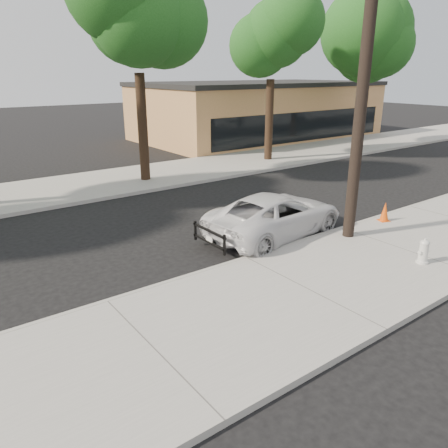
{
  "coord_description": "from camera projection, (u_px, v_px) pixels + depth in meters",
  "views": [
    {
      "loc": [
        -7.03,
        -10.56,
        4.97
      ],
      "look_at": [
        -0.29,
        -1.49,
        1.0
      ],
      "focal_mm": 35.0,
      "sensor_mm": 36.0,
      "label": 1
    }
  ],
  "objects": [
    {
      "name": "curb_near",
      "position": [
        246.0,
        260.0,
        11.98
      ],
      "size": [
        90.0,
        0.12,
        0.16
      ],
      "primitive_type": "cube",
      "color": "#9E9B93",
      "rests_on": "ground"
    },
    {
      "name": "tree_c",
      "position": [
        143.0,
        22.0,
        18.34
      ],
      "size": [
        4.96,
        4.8,
        9.55
      ],
      "color": "black",
      "rests_on": "far_sidewalk"
    },
    {
      "name": "ground",
      "position": [
        203.0,
        240.0,
        13.6
      ],
      "size": [
        120.0,
        120.0,
        0.0
      ],
      "primitive_type": "plane",
      "color": "black",
      "rests_on": "ground"
    },
    {
      "name": "near_sidewalk",
      "position": [
        305.0,
        290.0,
        10.32
      ],
      "size": [
        90.0,
        4.4,
        0.15
      ],
      "primitive_type": "cube",
      "color": "gray",
      "rests_on": "ground"
    },
    {
      "name": "tree_d",
      "position": [
        276.0,
        43.0,
        23.25
      ],
      "size": [
        4.5,
        4.35,
        8.75
      ],
      "color": "black",
      "rests_on": "far_sidewalk"
    },
    {
      "name": "utility_pole",
      "position": [
        363.0,
        81.0,
        12.02
      ],
      "size": [
        1.4,
        0.34,
        9.0
      ],
      "color": "black",
      "rests_on": "near_sidewalk"
    },
    {
      "name": "police_cruiser",
      "position": [
        276.0,
        215.0,
        13.79
      ],
      "size": [
        5.09,
        2.76,
        1.35
      ],
      "primitive_type": "imported",
      "rotation": [
        0.0,
        0.0,
        1.68
      ],
      "color": "silver",
      "rests_on": "ground"
    },
    {
      "name": "traffic_cone",
      "position": [
        385.0,
        212.0,
        14.76
      ],
      "size": [
        0.43,
        0.43,
        0.65
      ],
      "rotation": [
        0.0,
        0.0,
        -0.35
      ],
      "color": "#E64F0C",
      "rests_on": "near_sidewalk"
    },
    {
      "name": "fire_hydrant",
      "position": [
        423.0,
        252.0,
        11.5
      ],
      "size": [
        0.35,
        0.32,
        0.65
      ],
      "rotation": [
        0.0,
        0.0,
        -0.14
      ],
      "color": "silver",
      "rests_on": "near_sidewalk"
    },
    {
      "name": "tree_e",
      "position": [
        372.0,
        42.0,
        27.48
      ],
      "size": [
        4.8,
        4.65,
        9.25
      ],
      "color": "black",
      "rests_on": "far_sidewalk"
    },
    {
      "name": "building_main",
      "position": [
        258.0,
        111.0,
        34.05
      ],
      "size": [
        18.0,
        10.0,
        4.0
      ],
      "primitive_type": "cube",
      "color": "#A67645",
      "rests_on": "ground"
    },
    {
      "name": "far_sidewalk",
      "position": [
        100.0,
        184.0,
        20.01
      ],
      "size": [
        90.0,
        5.0,
        0.15
      ],
      "primitive_type": "cube",
      "color": "gray",
      "rests_on": "ground"
    }
  ]
}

